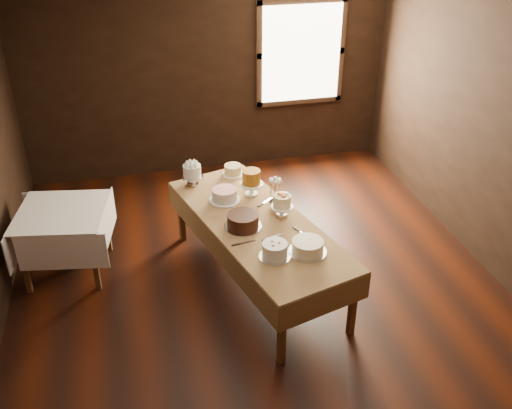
# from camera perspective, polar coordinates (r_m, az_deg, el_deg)

# --- Properties ---
(floor) EXTENTS (5.00, 6.00, 0.01)m
(floor) POSITION_cam_1_polar(r_m,az_deg,el_deg) (5.94, 0.46, -8.88)
(floor) COLOR black
(floor) RESTS_ON ground
(ceiling) EXTENTS (5.00, 6.00, 0.01)m
(ceiling) POSITION_cam_1_polar(r_m,az_deg,el_deg) (4.69, 0.61, 18.57)
(ceiling) COLOR beige
(ceiling) RESTS_ON wall_back
(wall_back) EXTENTS (5.00, 0.02, 2.80)m
(wall_back) POSITION_cam_1_polar(r_m,az_deg,el_deg) (7.90, -4.90, 12.94)
(wall_back) COLOR black
(wall_back) RESTS_ON ground
(wall_right) EXTENTS (0.02, 6.00, 2.80)m
(wall_right) POSITION_cam_1_polar(r_m,az_deg,el_deg) (6.21, 23.61, 5.42)
(wall_right) COLOR black
(wall_right) RESTS_ON ground
(window) EXTENTS (1.10, 0.05, 1.30)m
(window) POSITION_cam_1_polar(r_m,az_deg,el_deg) (8.08, 4.55, 14.83)
(window) COLOR #FFEABF
(window) RESTS_ON wall_back
(display_table) EXTENTS (1.54, 2.56, 0.74)m
(display_table) POSITION_cam_1_polar(r_m,az_deg,el_deg) (5.71, 0.13, -2.19)
(display_table) COLOR #4D2F17
(display_table) RESTS_ON ground
(side_table) EXTENTS (1.03, 1.03, 0.75)m
(side_table) POSITION_cam_1_polar(r_m,az_deg,el_deg) (6.22, -18.82, -1.33)
(side_table) COLOR #4D2F17
(side_table) RESTS_ON ground
(cake_meringue) EXTENTS (0.23, 0.23, 0.25)m
(cake_meringue) POSITION_cam_1_polar(r_m,az_deg,el_deg) (6.33, -6.38, 2.90)
(cake_meringue) COLOR silver
(cake_meringue) RESTS_ON display_table
(cake_speckled) EXTENTS (0.25, 0.25, 0.12)m
(cake_speckled) POSITION_cam_1_polar(r_m,az_deg,el_deg) (6.54, -2.33, 3.45)
(cake_speckled) COLOR white
(cake_speckled) RESTS_ON display_table
(cake_lattice) EXTENTS (0.33, 0.33, 0.12)m
(cake_lattice) POSITION_cam_1_polar(r_m,az_deg,el_deg) (6.02, -3.16, 0.90)
(cake_lattice) COLOR white
(cake_lattice) RESTS_ON display_table
(cake_caramel) EXTENTS (0.27, 0.27, 0.30)m
(cake_caramel) POSITION_cam_1_polar(r_m,az_deg,el_deg) (6.09, -0.47, 2.08)
(cake_caramel) COLOR white
(cake_caramel) RESTS_ON display_table
(cake_chocolate) EXTENTS (0.43, 0.43, 0.14)m
(cake_chocolate) POSITION_cam_1_polar(r_m,az_deg,el_deg) (5.56, -1.31, -1.67)
(cake_chocolate) COLOR silver
(cake_chocolate) RESTS_ON display_table
(cake_flowers) EXTENTS (0.25, 0.25, 0.24)m
(cake_flowers) POSITION_cam_1_polar(r_m,az_deg,el_deg) (5.74, 2.60, -0.16)
(cake_flowers) COLOR white
(cake_flowers) RESTS_ON display_table
(cake_swirl) EXTENTS (0.29, 0.29, 0.15)m
(cake_swirl) POSITION_cam_1_polar(r_m,az_deg,el_deg) (5.14, 1.89, -4.64)
(cake_swirl) COLOR silver
(cake_swirl) RESTS_ON display_table
(cake_cream) EXTENTS (0.36, 0.36, 0.12)m
(cake_cream) POSITION_cam_1_polar(r_m,az_deg,el_deg) (5.23, 5.19, -4.25)
(cake_cream) COLOR silver
(cake_cream) RESTS_ON display_table
(cake_server_a) EXTENTS (0.23, 0.10, 0.01)m
(cake_server_a) POSITION_cam_1_polar(r_m,az_deg,el_deg) (5.47, 2.07, -3.12)
(cake_server_a) COLOR silver
(cake_server_a) RESTS_ON display_table
(cake_server_b) EXTENTS (0.12, 0.23, 0.01)m
(cake_server_b) POSITION_cam_1_polar(r_m,az_deg,el_deg) (5.50, 4.88, -2.99)
(cake_server_b) COLOR silver
(cake_server_b) RESTS_ON display_table
(cake_server_c) EXTENTS (0.20, 0.18, 0.01)m
(cake_server_c) POSITION_cam_1_polar(r_m,az_deg,el_deg) (5.90, -2.16, -0.38)
(cake_server_c) COLOR silver
(cake_server_c) RESTS_ON display_table
(cake_server_d) EXTENTS (0.20, 0.17, 0.01)m
(cake_server_d) POSITION_cam_1_polar(r_m,az_deg,el_deg) (6.03, 1.14, 0.40)
(cake_server_d) COLOR silver
(cake_server_d) RESTS_ON display_table
(cake_server_e) EXTENTS (0.24, 0.06, 0.01)m
(cake_server_e) POSITION_cam_1_polar(r_m,az_deg,el_deg) (5.37, -0.82, -3.77)
(cake_server_e) COLOR silver
(cake_server_e) RESTS_ON display_table
(flower_vase) EXTENTS (0.15, 0.15, 0.12)m
(flower_vase) POSITION_cam_1_polar(r_m,az_deg,el_deg) (5.91, 1.90, 0.36)
(flower_vase) COLOR #2D2823
(flower_vase) RESTS_ON display_table
(flower_bouquet) EXTENTS (0.14, 0.14, 0.20)m
(flower_bouquet) POSITION_cam_1_polar(r_m,az_deg,el_deg) (5.83, 1.93, 1.89)
(flower_bouquet) COLOR white
(flower_bouquet) RESTS_ON flower_vase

